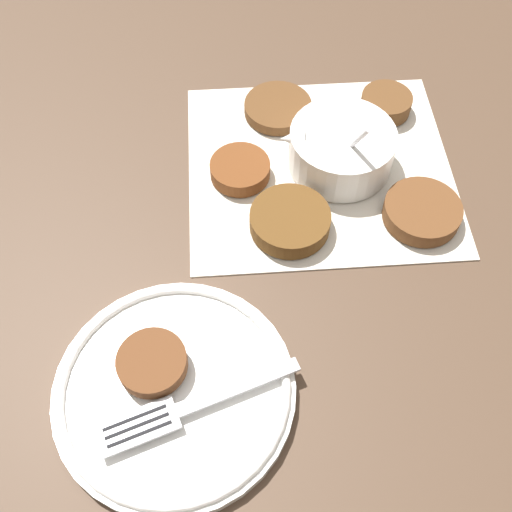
{
  "coord_description": "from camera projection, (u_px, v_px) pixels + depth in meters",
  "views": [
    {
      "loc": [
        0.11,
        0.47,
        0.5
      ],
      "look_at": [
        0.1,
        0.16,
        0.02
      ],
      "focal_mm": 42.0,
      "sensor_mm": 36.0,
      "label": 1
    }
  ],
  "objects": [
    {
      "name": "sauce_bowl",
      "position": [
        340.0,
        150.0,
        0.64
      ],
      "size": [
        0.12,
        0.11,
        0.09
      ],
      "color": "white",
      "rests_on": "napkin"
    },
    {
      "name": "fritter_on_plate",
      "position": [
        152.0,
        363.0,
        0.51
      ],
      "size": [
        0.06,
        0.06,
        0.01
      ],
      "color": "brown",
      "rests_on": "serving_plate"
    },
    {
      "name": "fritter_4",
      "position": [
        422.0,
        212.0,
        0.61
      ],
      "size": [
        0.08,
        0.08,
        0.02
      ],
      "color": "brown",
      "rests_on": "napkin"
    },
    {
      "name": "ground_plane",
      "position": [
        343.0,
        148.0,
        0.68
      ],
      "size": [
        4.0,
        4.0,
        0.0
      ],
      "primitive_type": "plane",
      "color": "#4C3828"
    },
    {
      "name": "serving_plate",
      "position": [
        174.0,
        389.0,
        0.51
      ],
      "size": [
        0.21,
        0.21,
        0.02
      ],
      "color": "white",
      "rests_on": "ground_plane"
    },
    {
      "name": "fritter_2",
      "position": [
        240.0,
        169.0,
        0.64
      ],
      "size": [
        0.06,
        0.06,
        0.02
      ],
      "color": "brown",
      "rests_on": "napkin"
    },
    {
      "name": "fritter_1",
      "position": [
        290.0,
        221.0,
        0.6
      ],
      "size": [
        0.08,
        0.08,
        0.02
      ],
      "color": "brown",
      "rests_on": "napkin"
    },
    {
      "name": "fritter_3",
      "position": [
        278.0,
        108.0,
        0.7
      ],
      "size": [
        0.08,
        0.08,
        0.01
      ],
      "color": "brown",
      "rests_on": "napkin"
    },
    {
      "name": "fritter_0",
      "position": [
        386.0,
        103.0,
        0.69
      ],
      "size": [
        0.06,
        0.06,
        0.02
      ],
      "color": "brown",
      "rests_on": "napkin"
    },
    {
      "name": "napkin",
      "position": [
        319.0,
        167.0,
        0.66
      ],
      "size": [
        0.3,
        0.28,
        0.0
      ],
      "color": "silver",
      "rests_on": "ground_plane"
    },
    {
      "name": "fork",
      "position": [
        178.0,
        411.0,
        0.49
      ],
      "size": [
        0.17,
        0.08,
        0.0
      ],
      "color": "silver",
      "rests_on": "serving_plate"
    }
  ]
}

